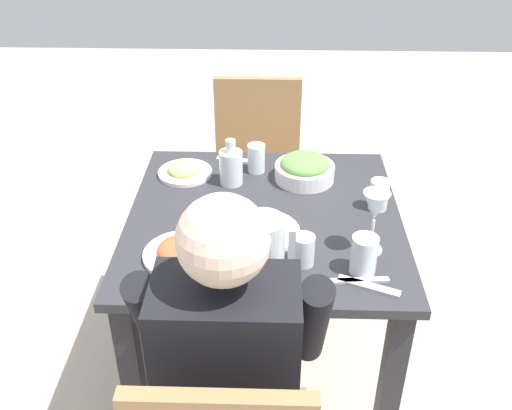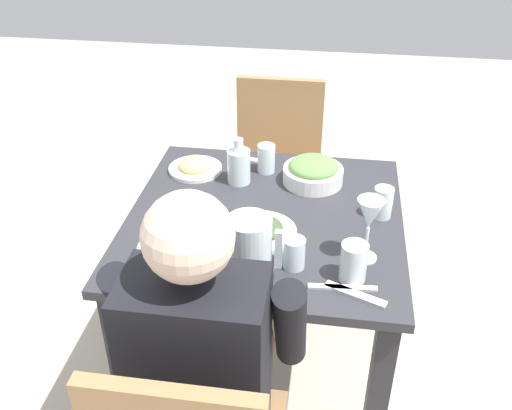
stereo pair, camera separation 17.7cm
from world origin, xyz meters
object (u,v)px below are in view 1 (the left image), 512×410
Objects in this scene: plate_fries at (185,170)px; water_glass_by_pitcher at (304,250)px; plate_rice_curry at (182,252)px; water_pitcher at (263,249)px; dining_table at (264,247)px; chair_far at (257,167)px; salad_bowl at (305,169)px; plate_dolmas at (263,229)px; water_glass_center at (379,195)px; water_glass_far_right at (256,158)px; water_glass_near_left at (364,255)px; oil_carafe at (231,169)px; diner_near at (231,360)px; wine_glass at (375,209)px.

water_glass_by_pitcher is (0.40, -0.50, 0.03)m from plate_fries.
plate_rice_curry is at bearing 176.57° from water_glass_by_pitcher.
water_pitcher is at bearing -62.80° from plate_fries.
water_pitcher reaches higher than dining_table.
plate_rice_curry is (-0.19, -0.96, 0.25)m from chair_far.
plate_dolmas is at bearing -112.20° from salad_bowl.
plate_rice_curry is (-0.23, -0.12, 0.00)m from plate_dolmas.
water_glass_center is (0.60, 0.28, 0.03)m from plate_rice_curry.
water_glass_near_left is at bearing -61.15° from water_glass_far_right.
plate_fries is 2.09× the size of water_glass_by_pitcher.
oil_carafe is at bearing 75.10° from plate_rice_curry.
plate_rice_curry is (-0.23, -0.22, 0.14)m from dining_table.
water_pitcher is 0.91× the size of salad_bowl.
chair_far reaches higher than water_glass_near_left.
water_glass_near_left is (0.51, -0.05, 0.04)m from plate_rice_curry.
salad_bowl and water_glass_by_pitcher have the same top height.
plate_rice_curry is 0.51m from water_glass_near_left.
chair_far is at bearing 99.22° from water_glass_by_pitcher.
plate_rice_curry is at bearing 117.19° from diner_near.
diner_near is 5.21× the size of plate_rice_curry.
chair_far is 0.85m from water_glass_center.
plate_dolmas is (0.07, 0.43, 0.10)m from diner_near.
plate_dolmas is 0.46m from plate_fries.
water_glass_center is 0.89× the size of water_glass_near_left.
plate_fries is (-0.29, 0.36, 0.00)m from plate_dolmas.
water_glass_far_right is (0.25, 0.03, 0.03)m from plate_fries.
water_glass_far_right is at bearing 126.56° from wine_glass.
dining_table is at bearing -83.19° from water_glass_far_right.
wine_glass is at bearing -41.37° from oil_carafe.
wine_glass is (0.60, -0.43, 0.12)m from plate_fries.
diner_near is 0.75m from oil_carafe.
salad_bowl is 0.18m from water_glass_far_right.
water_pitcher is 0.97× the size of wine_glass.
water_glass_by_pitcher is at bearing -80.78° from chair_far.
water_glass_near_left reaches higher than plate_fries.
plate_rice_curry is 0.44m from oil_carafe.
water_glass_by_pitcher is (0.15, -0.53, -0.01)m from water_glass_far_right.
wine_glass reaches higher than chair_far.
plate_rice_curry is at bearing -111.02° from water_glass_far_right.
water_pitcher is 2.08× the size of water_glass_by_pitcher.
water_glass_center is at bearing 22.70° from plate_dolmas.
plate_fries is 1.16× the size of oil_carafe.
dining_table is at bearing 115.07° from water_glass_by_pitcher.
chair_far is 7.70× the size of water_glass_near_left.
dining_table is 0.41m from plate_fries.
plate_dolmas reaches higher than dining_table.
diner_near is at bearing -143.54° from water_glass_near_left.
salad_bowl is at bearing 7.54° from oil_carafe.
water_glass_near_left is (0.28, -0.17, 0.04)m from plate_dolmas.
water_pitcher is 0.99× the size of plate_fries.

